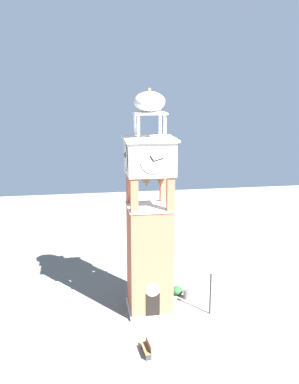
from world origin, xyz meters
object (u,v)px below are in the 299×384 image
Objects in this scene: clock_tower at (150,226)px; trash_bin at (186,294)px; park_bench at (147,348)px; lamp_post at (211,283)px.

trash_bin is at bearing 22.64° from clock_tower.
trash_bin is at bearing 58.69° from park_bench.
lamp_post is (5.82, 4.70, 2.16)m from park_bench.
trash_bin is at bearing 114.20° from lamp_post.
lamp_post reaches higher than trash_bin.
lamp_post is at bearing -65.80° from trash_bin.
lamp_post is 4.75× the size of trash_bin.
park_bench reaches higher than trash_bin.
lamp_post is at bearing 38.90° from park_bench.
clock_tower is at bearing -157.36° from trash_bin.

